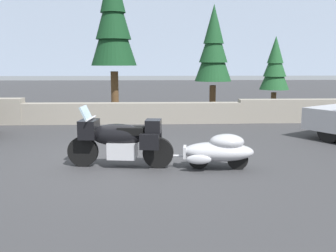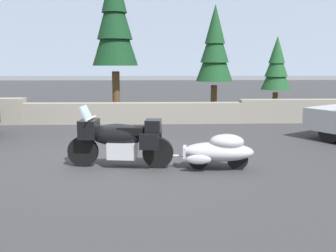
% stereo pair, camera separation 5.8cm
% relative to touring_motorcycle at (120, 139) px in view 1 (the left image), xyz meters
% --- Properties ---
extents(ground_plane, '(80.00, 80.00, 0.00)m').
position_rel_touring_motorcycle_xyz_m(ground_plane, '(-0.05, 0.49, -0.62)').
color(ground_plane, '#38383A').
extents(stone_guard_wall, '(24.00, 0.57, 0.95)m').
position_rel_touring_motorcycle_xyz_m(stone_guard_wall, '(-0.95, 5.99, -0.18)').
color(stone_guard_wall, gray).
rests_on(stone_guard_wall, ground).
extents(distant_ridgeline, '(240.00, 80.00, 16.00)m').
position_rel_touring_motorcycle_xyz_m(distant_ridgeline, '(-0.05, 96.02, 7.38)').
color(distant_ridgeline, '#99A8BF').
rests_on(distant_ridgeline, ground).
extents(touring_motorcycle, '(2.31, 0.90, 1.33)m').
position_rel_touring_motorcycle_xyz_m(touring_motorcycle, '(0.00, 0.00, 0.00)').
color(touring_motorcycle, black).
rests_on(touring_motorcycle, ground).
extents(car_shaped_trailer, '(2.23, 0.89, 0.76)m').
position_rel_touring_motorcycle_xyz_m(car_shaped_trailer, '(2.11, -0.24, -0.21)').
color(car_shaped_trailer, black).
rests_on(car_shaped_trailer, ground).
extents(pine_tree_tall, '(1.90, 1.90, 6.48)m').
position_rel_touring_motorcycle_xyz_m(pine_tree_tall, '(-0.90, 8.19, 3.44)').
color(pine_tree_tall, brown).
rests_on(pine_tree_tall, ground).
extents(pine_tree_secondary, '(1.25, 1.25, 3.36)m').
position_rel_touring_motorcycle_xyz_m(pine_tree_secondary, '(5.93, 8.15, 1.48)').
color(pine_tree_secondary, brown).
rests_on(pine_tree_secondary, ground).
extents(pine_tree_far_right, '(1.50, 1.50, 4.55)m').
position_rel_touring_motorcycle_xyz_m(pine_tree_far_right, '(3.19, 7.60, 2.23)').
color(pine_tree_far_right, brown).
rests_on(pine_tree_far_right, ground).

